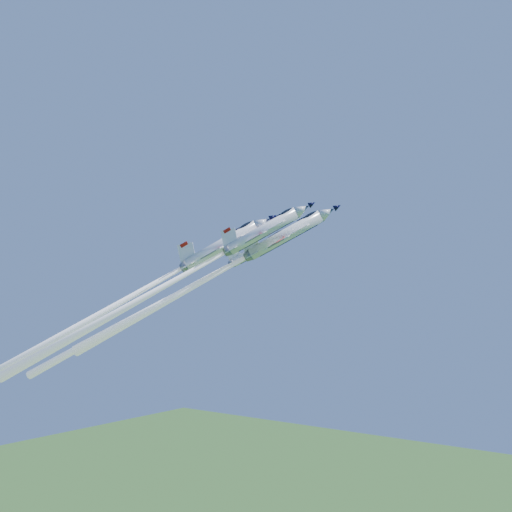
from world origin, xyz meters
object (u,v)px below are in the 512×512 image
Objects in this scene: jet_lead at (208,278)px; jet_slot at (91,319)px; jet_left at (164,301)px; jet_right at (156,291)px.

jet_slot is (-19.42, -9.17, -7.08)m from jet_lead.
jet_left reaches higher than jet_lead.
jet_lead is at bearing 119.20° from jet_right.
jet_slot is (-14.51, -1.65, -4.76)m from jet_right.
jet_left is 1.02× the size of jet_right.
jet_right reaches higher than jet_lead.
jet_lead is 0.68× the size of jet_slot.
jet_left is 14.36m from jet_slot.
jet_left is at bearing -167.52° from jet_right.
jet_slot reaches higher than jet_lead.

